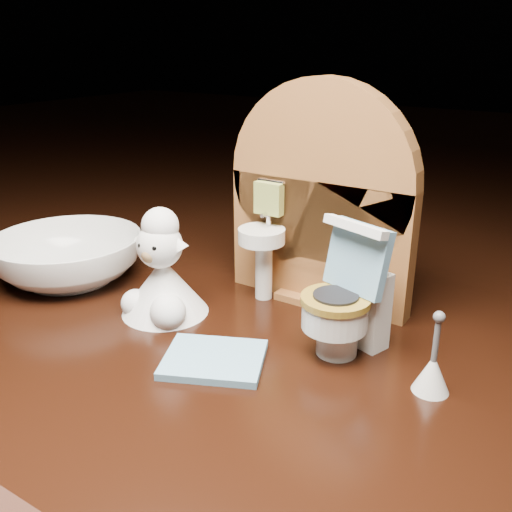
# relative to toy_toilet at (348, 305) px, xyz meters

# --- Properties ---
(backdrop_panel) EXTENTS (0.13, 0.05, 0.15)m
(backdrop_panel) POSITION_rel_toy_toilet_xyz_m (-0.05, 0.05, 0.04)
(backdrop_panel) COLOR brown
(backdrop_panel) RESTS_ON ground
(toy_toilet) EXTENTS (0.05, 0.05, 0.08)m
(toy_toilet) POSITION_rel_toy_toilet_xyz_m (0.00, 0.00, 0.00)
(toy_toilet) COLOR white
(toy_toilet) RESTS_ON ground
(bath_mat) EXTENTS (0.07, 0.06, 0.00)m
(bath_mat) POSITION_rel_toy_toilet_xyz_m (-0.06, -0.05, -0.03)
(bath_mat) COLOR #71A7C7
(bath_mat) RESTS_ON ground
(toilet_brush) EXTENTS (0.02, 0.02, 0.05)m
(toilet_brush) POSITION_rel_toy_toilet_xyz_m (0.06, -0.02, -0.02)
(toilet_brush) COLOR white
(toilet_brush) RESTS_ON ground
(plush_lamb) EXTENTS (0.06, 0.06, 0.07)m
(plush_lamb) POSITION_rel_toy_toilet_xyz_m (-0.12, -0.02, -0.00)
(plush_lamb) COLOR white
(plush_lamb) RESTS_ON ground
(ceramic_bowl) EXTENTS (0.13, 0.13, 0.03)m
(ceramic_bowl) POSITION_rel_toy_toilet_xyz_m (-0.22, -0.02, -0.01)
(ceramic_bowl) COLOR white
(ceramic_bowl) RESTS_ON ground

